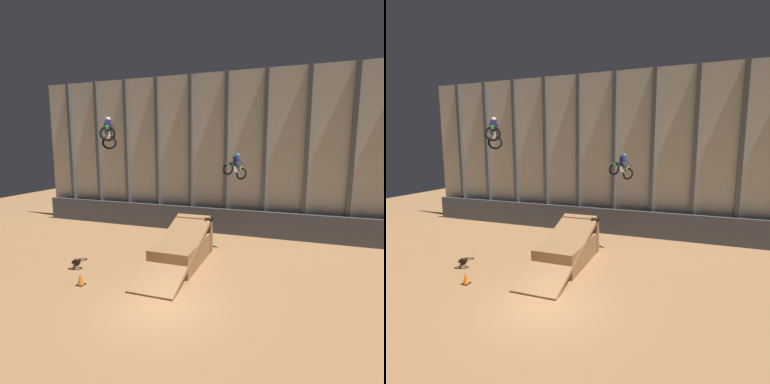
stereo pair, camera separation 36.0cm
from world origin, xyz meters
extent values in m
plane|color=#996B42|center=(0.00, 0.00, 0.00)|extent=(60.00, 60.00, 0.00)
cube|color=beige|center=(0.00, 11.58, 5.86)|extent=(32.00, 0.12, 11.71)
cube|color=#4C5156|center=(-13.82, 11.38, 5.86)|extent=(0.28, 0.28, 11.71)
cube|color=#4C5156|center=(-11.05, 11.38, 5.86)|extent=(0.28, 0.28, 11.71)
cube|color=#4C5156|center=(-8.29, 11.38, 5.86)|extent=(0.28, 0.28, 11.71)
cube|color=#4C5156|center=(-5.53, 11.38, 5.86)|extent=(0.28, 0.28, 11.71)
cube|color=#4C5156|center=(-2.76, 11.38, 5.86)|extent=(0.28, 0.28, 11.71)
cube|color=#4C5156|center=(0.00, 11.38, 5.86)|extent=(0.28, 0.28, 11.71)
cube|color=#4C5156|center=(2.76, 11.38, 5.86)|extent=(0.28, 0.28, 11.71)
cube|color=#4C5156|center=(5.53, 11.38, 5.86)|extent=(0.28, 0.28, 11.71)
cube|color=#4C5156|center=(8.29, 11.38, 5.86)|extent=(0.28, 0.28, 11.71)
cube|color=#474C56|center=(0.00, 10.77, 0.94)|extent=(31.36, 0.20, 1.88)
cube|color=olive|center=(-0.89, 4.69, 0.64)|extent=(2.21, 4.53, 1.28)
cube|color=olive|center=(-0.89, 6.71, 1.06)|extent=(2.26, 0.50, 2.13)
cube|color=#996B42|center=(-0.89, 3.72, 1.06)|extent=(2.26, 6.53, 2.32)
torus|color=black|center=(-4.11, 2.81, 6.61)|extent=(0.78, 0.64, 0.73)
torus|color=black|center=(-3.41, 1.66, 7.00)|extent=(0.78, 0.64, 0.73)
cube|color=#B7B7BC|center=(-3.75, 2.22, 6.93)|extent=(0.46, 0.59, 0.41)
cube|color=green|center=(-3.86, 2.41, 7.08)|extent=(0.43, 0.52, 0.35)
cube|color=black|center=(-3.67, 2.08, 7.21)|extent=(0.44, 0.57, 0.27)
cube|color=green|center=(-3.39, 1.64, 7.27)|extent=(0.31, 0.38, 0.16)
cylinder|color=#B7B7BC|center=(-4.05, 2.71, 6.89)|extent=(0.25, 0.35, 0.47)
cylinder|color=black|center=(-4.07, 2.74, 7.13)|extent=(0.47, 0.51, 0.04)
cube|color=navy|center=(-3.81, 2.31, 7.42)|extent=(0.34, 0.32, 0.51)
sphere|color=silver|center=(-3.90, 2.47, 7.70)|extent=(0.39, 0.41, 0.32)
cylinder|color=navy|center=(-3.90, 2.24, 7.16)|extent=(0.28, 0.36, 0.40)
cylinder|color=navy|center=(-3.70, 2.36, 7.16)|extent=(0.28, 0.36, 0.40)
cylinder|color=navy|center=(-4.07, 2.43, 7.38)|extent=(0.31, 0.44, 0.37)
cylinder|color=navy|center=(-3.79, 2.60, 7.38)|extent=(0.31, 0.44, 0.37)
torus|color=black|center=(1.79, 7.61, 4.79)|extent=(0.79, 0.57, 0.73)
torus|color=black|center=(1.25, 6.38, 5.16)|extent=(0.79, 0.57, 0.73)
cube|color=#B7B7BC|center=(1.52, 6.98, 5.11)|extent=(0.40, 0.60, 0.41)
cube|color=green|center=(1.60, 7.18, 5.25)|extent=(0.38, 0.53, 0.35)
cube|color=black|center=(1.45, 6.83, 5.38)|extent=(0.38, 0.59, 0.26)
cube|color=green|center=(1.24, 6.35, 5.44)|extent=(0.27, 0.39, 0.15)
cylinder|color=#B7B7BC|center=(1.75, 7.51, 5.07)|extent=(0.20, 0.37, 0.47)
cylinder|color=black|center=(1.76, 7.54, 5.31)|extent=(0.66, 0.13, 0.04)
cube|color=navy|center=(1.56, 7.07, 5.60)|extent=(0.34, 0.30, 0.51)
sphere|color=#2393CC|center=(1.63, 7.24, 5.88)|extent=(0.37, 0.40, 0.32)
cylinder|color=navy|center=(1.44, 7.11, 5.33)|extent=(0.24, 0.37, 0.39)
cylinder|color=navy|center=(1.66, 7.02, 5.33)|extent=(0.24, 0.37, 0.39)
cylinder|color=navy|center=(1.51, 7.36, 5.55)|extent=(0.26, 0.46, 0.37)
cylinder|color=navy|center=(1.80, 7.23, 5.55)|extent=(0.26, 0.46, 0.37)
cube|color=black|center=(-4.41, 0.48, 0.01)|extent=(0.36, 0.36, 0.03)
cone|color=orange|center=(-4.41, 0.48, 0.31)|extent=(0.28, 0.28, 0.55)
camera|label=1|loc=(4.77, -10.31, 6.40)|focal=28.00mm
camera|label=2|loc=(5.11, -10.19, 6.40)|focal=28.00mm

